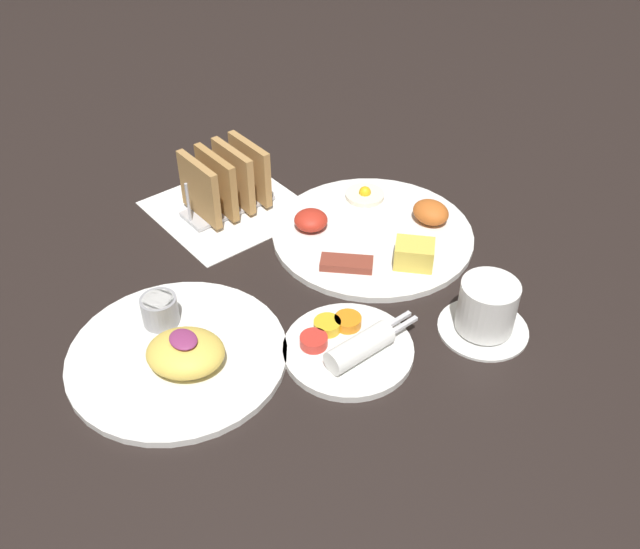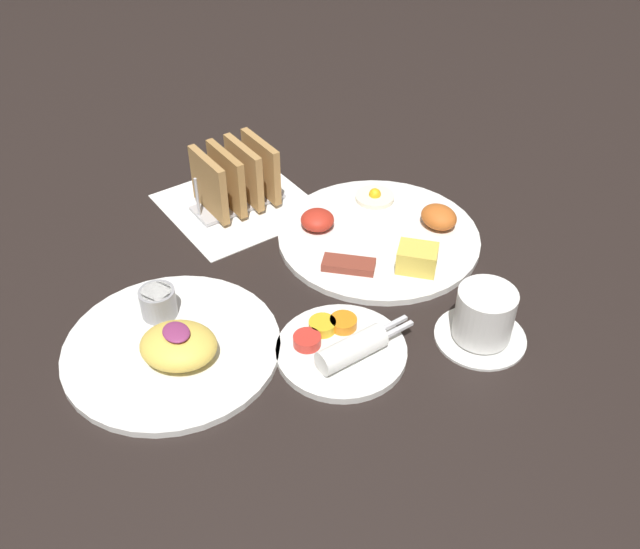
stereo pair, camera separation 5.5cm
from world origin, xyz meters
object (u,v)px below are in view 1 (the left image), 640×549
plate_condiments (347,347)px  plate_foreground (178,351)px  toast_rack (226,182)px  coffee_cup (487,310)px  plate_breakfast (375,232)px

plate_condiments → plate_foreground: bearing=-127.0°
toast_rack → coffee_cup: (0.45, 0.10, -0.02)m
plate_foreground → toast_rack: bearing=135.9°
toast_rack → coffee_cup: 0.46m
plate_breakfast → coffee_cup: 0.25m
coffee_cup → toast_rack: bearing=-167.1°
plate_condiments → plate_foreground: (-0.13, -0.17, 0.00)m
plate_condiments → coffee_cup: size_ratio=1.50×
plate_foreground → plate_breakfast: bearing=95.1°
plate_breakfast → plate_foreground: bearing=-84.9°
plate_foreground → coffee_cup: bearing=58.3°
plate_condiments → coffee_cup: bearing=64.3°
plate_breakfast → toast_rack: size_ratio=2.10×
plate_breakfast → toast_rack: toast_rack is taller
plate_foreground → coffee_cup: (0.21, 0.34, 0.02)m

